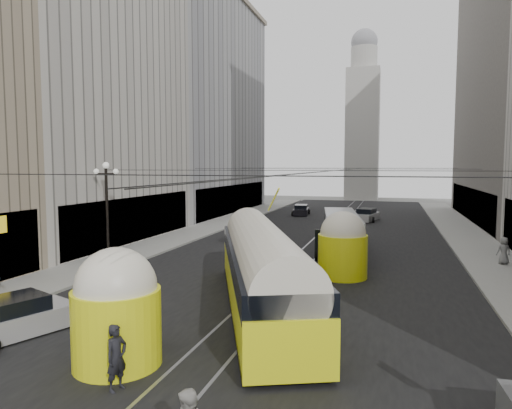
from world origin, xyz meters
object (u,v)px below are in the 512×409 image
Objects in this scene: city_bus at (341,231)px; pedestrian_sidewalk_right at (504,251)px; streetcar at (262,267)px; pedestrian_crossing_a at (117,358)px; sedan_silver at (8,320)px.

city_bus reaches higher than pedestrian_sidewalk_right.
pedestrian_crossing_a is (-1.87, -8.17, -0.92)m from streetcar.
city_bus is at bearing 82.50° from streetcar.
pedestrian_crossing_a is (-3.77, -22.61, -0.58)m from city_bus.
city_bus is at bearing 5.57° from pedestrian_crossing_a.
pedestrian_crossing_a is 1.11× the size of pedestrian_sidewalk_right.
streetcar reaches higher than sedan_silver.
pedestrian_sidewalk_right is at bearing 42.38° from sedan_silver.
sedan_silver is at bearing -143.51° from streetcar.
pedestrian_crossing_a is at bearing -20.45° from sedan_silver.
pedestrian_sidewalk_right reaches higher than sedan_silver.
streetcar reaches higher than pedestrian_sidewalk_right.
city_bus is at bearing 64.11° from sedan_silver.
city_bus reaches higher than pedestrian_crossing_a.
pedestrian_sidewalk_right is (12.14, 12.45, -0.86)m from streetcar.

